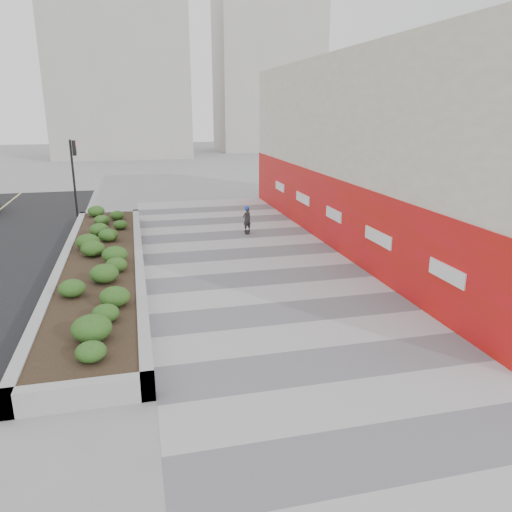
# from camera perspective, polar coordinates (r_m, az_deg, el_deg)

# --- Properties ---
(ground) EXTENTS (160.00, 160.00, 0.00)m
(ground) POSITION_cam_1_polar(r_m,az_deg,el_deg) (13.30, 5.91, -9.38)
(ground) COLOR gray
(ground) RESTS_ON ground
(walkway) EXTENTS (8.00, 36.00, 0.01)m
(walkway) POSITION_cam_1_polar(r_m,az_deg,el_deg) (15.91, 2.30, -4.80)
(walkway) COLOR #A8A8AD
(walkway) RESTS_ON ground
(building) EXTENTS (6.04, 24.08, 8.00)m
(building) POSITION_cam_1_polar(r_m,az_deg,el_deg) (23.14, 15.31, 11.47)
(building) COLOR beige
(building) RESTS_ON ground
(planter) EXTENTS (3.00, 18.00, 0.90)m
(planter) POSITION_cam_1_polar(r_m,az_deg,el_deg) (19.05, -17.28, -0.61)
(planter) COLOR #9E9EA0
(planter) RESTS_ON ground
(traffic_signal_near) EXTENTS (0.33, 0.28, 4.20)m
(traffic_signal_near) POSITION_cam_1_polar(r_m,az_deg,el_deg) (29.05, -20.09, 9.57)
(traffic_signal_near) COLOR black
(traffic_signal_near) RESTS_ON ground
(distant_bldg_north_l) EXTENTS (16.00, 12.00, 20.00)m
(distant_bldg_north_l) POSITION_cam_1_polar(r_m,az_deg,el_deg) (66.37, -15.42, 19.63)
(distant_bldg_north_l) COLOR #ADAAA3
(distant_bldg_north_l) RESTS_ON ground
(distant_bldg_north_r) EXTENTS (14.00, 10.00, 24.00)m
(distant_bldg_north_r) POSITION_cam_1_polar(r_m,az_deg,el_deg) (74.02, 1.34, 21.35)
(distant_bldg_north_r) COLOR #ADAAA3
(distant_bldg_north_r) RESTS_ON ground
(manhole_cover) EXTENTS (0.44, 0.44, 0.01)m
(manhole_cover) POSITION_cam_1_polar(r_m,az_deg,el_deg) (16.05, 4.02, -4.65)
(manhole_cover) COLOR #595654
(manhole_cover) RESTS_ON ground
(skateboarder) EXTENTS (0.51, 0.75, 1.34)m
(skateboarder) POSITION_cam_1_polar(r_m,az_deg,el_deg) (23.93, -1.04, 4.21)
(skateboarder) COLOR beige
(skateboarder) RESTS_ON ground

